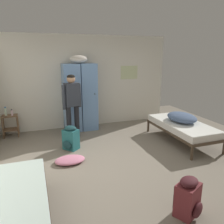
% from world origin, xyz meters
% --- Properties ---
extents(ground_plane, '(7.74, 7.74, 0.00)m').
position_xyz_m(ground_plane, '(0.00, 0.00, 0.00)').
color(ground_plane, gray).
extents(room_backdrop, '(4.96, 4.88, 2.62)m').
position_xyz_m(room_backdrop, '(-1.20, 1.24, 1.31)').
color(room_backdrop, silver).
rests_on(room_backdrop, ground_plane).
extents(locker_bank, '(0.90, 0.55, 2.07)m').
position_xyz_m(locker_bank, '(-0.27, 2.13, 0.97)').
color(locker_bank, '#6B93C6').
rests_on(locker_bank, ground_plane).
extents(shelf_unit, '(0.38, 0.30, 0.57)m').
position_xyz_m(shelf_unit, '(-2.12, 2.16, 0.35)').
color(shelf_unit, brown).
rests_on(shelf_unit, ground_plane).
extents(bed_right, '(0.90, 1.90, 0.49)m').
position_xyz_m(bed_right, '(1.87, 0.38, 0.38)').
color(bed_right, '#473828').
rests_on(bed_right, ground_plane).
extents(bed_left_front, '(0.90, 1.90, 0.49)m').
position_xyz_m(bed_left_front, '(-1.87, -1.40, 0.38)').
color(bed_left_front, '#473828').
rests_on(bed_left_front, ground_plane).
extents(bedding_heap, '(0.62, 0.84, 0.21)m').
position_xyz_m(bedding_heap, '(1.90, 0.46, 0.59)').
color(bedding_heap, slate).
rests_on(bedding_heap, bed_right).
extents(person_traveler, '(0.49, 0.31, 1.62)m').
position_xyz_m(person_traveler, '(-0.60, 1.52, 0.98)').
color(person_traveler, black).
rests_on(person_traveler, ground_plane).
extents(water_bottle, '(0.06, 0.06, 0.23)m').
position_xyz_m(water_bottle, '(-2.20, 2.18, 0.68)').
color(water_bottle, silver).
rests_on(water_bottle, shelf_unit).
extents(lotion_bottle, '(0.05, 0.05, 0.17)m').
position_xyz_m(lotion_bottle, '(-2.05, 2.12, 0.65)').
color(lotion_bottle, beige).
rests_on(lotion_bottle, shelf_unit).
extents(backpack_maroon, '(0.39, 0.41, 0.55)m').
position_xyz_m(backpack_maroon, '(0.33, -1.85, 0.26)').
color(backpack_maroon, maroon).
rests_on(backpack_maroon, ground_plane).
extents(backpack_teal, '(0.42, 0.42, 0.55)m').
position_xyz_m(backpack_teal, '(-0.78, 0.83, 0.26)').
color(backpack_teal, '#23666B').
rests_on(backpack_teal, ground_plane).
extents(clothes_pile_pink, '(0.59, 0.42, 0.11)m').
position_xyz_m(clothes_pile_pink, '(-0.91, 0.18, 0.06)').
color(clothes_pile_pink, pink).
rests_on(clothes_pile_pink, ground_plane).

